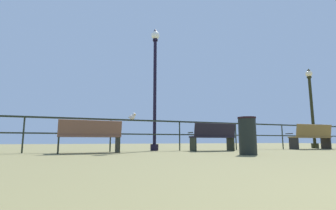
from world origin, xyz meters
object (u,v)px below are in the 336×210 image
at_px(bench_near_left, 90,135).
at_px(trash_bin, 247,136).
at_px(bench_near_right, 213,135).
at_px(bench_far_right, 312,135).
at_px(seagull_on_rail, 132,116).
at_px(lamppost_center, 155,81).
at_px(lamppost_right, 312,106).

relative_size(bench_near_left, trash_bin, 1.84).
bearing_deg(bench_near_left, bench_near_right, 0.05).
bearing_deg(bench_far_right, bench_near_right, 179.84).
xyz_separation_m(bench_near_right, bench_far_right, (4.58, -0.01, 0.04)).
bearing_deg(seagull_on_rail, lamppost_center, 17.23).
relative_size(seagull_on_rail, trash_bin, 0.48).
distance_m(bench_near_right, bench_far_right, 4.58).
bearing_deg(bench_far_right, lamppost_center, 171.30).
height_order(seagull_on_rail, trash_bin, seagull_on_rail).
relative_size(lamppost_right, trash_bin, 4.15).
bearing_deg(lamppost_right, seagull_on_rail, -178.25).
bearing_deg(trash_bin, lamppost_center, 111.70).
bearing_deg(bench_near_left, bench_far_right, -0.06).
bearing_deg(lamppost_center, lamppost_right, 0.00).
xyz_separation_m(bench_near_right, lamppost_center, (-1.74, 0.95, 1.90)).
distance_m(bench_far_right, lamppost_right, 2.22).
xyz_separation_m(bench_near_left, trash_bin, (3.44, -2.23, -0.04)).
relative_size(bench_far_right, trash_bin, 2.00).
relative_size(bench_near_left, bench_near_right, 1.09).
xyz_separation_m(lamppost_center, trash_bin, (1.27, -3.19, -1.95)).
bearing_deg(lamppost_right, bench_far_right, -145.55).
distance_m(lamppost_right, seagull_on_rail, 8.61).
xyz_separation_m(bench_far_right, seagull_on_rail, (-7.16, 0.70, 0.56)).
height_order(bench_near_left, lamppost_right, lamppost_right).
xyz_separation_m(bench_near_left, seagull_on_rail, (1.33, 0.69, 0.61)).
bearing_deg(seagull_on_rail, trash_bin, -54.17).
height_order(bench_far_right, lamppost_right, lamppost_right).
height_order(lamppost_center, lamppost_right, lamppost_center).
height_order(bench_near_right, lamppost_right, lamppost_right).
bearing_deg(lamppost_center, bench_near_left, -156.23).
bearing_deg(lamppost_right, bench_near_left, -174.48).
bearing_deg(lamppost_right, bench_near_right, -170.95).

